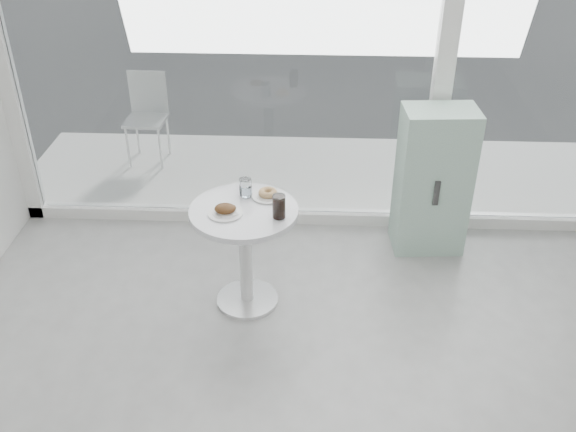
{
  "coord_description": "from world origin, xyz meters",
  "views": [
    {
      "loc": [
        -0.04,
        -1.67,
        2.94
      ],
      "look_at": [
        -0.2,
        1.7,
        0.85
      ],
      "focal_mm": 40.0,
      "sensor_mm": 36.0,
      "label": 1
    }
  ],
  "objects_px": {
    "water_tumbler_a": "(245,188)",
    "cola_glass": "(279,207)",
    "mint_cabinet": "(433,181)",
    "patio_chair": "(147,111)",
    "plate_donut": "(268,194)",
    "main_table": "(245,237)",
    "water_tumbler_b": "(246,189)",
    "plate_fritter": "(226,210)"
  },
  "relations": [
    {
      "from": "water_tumbler_b",
      "to": "plate_fritter",
      "type": "bearing_deg",
      "value": -114.89
    },
    {
      "from": "main_table",
      "to": "mint_cabinet",
      "type": "bearing_deg",
      "value": 30.06
    },
    {
      "from": "cola_glass",
      "to": "mint_cabinet",
      "type": "bearing_deg",
      "value": 37.92
    },
    {
      "from": "plate_fritter",
      "to": "water_tumbler_a",
      "type": "distance_m",
      "value": 0.27
    },
    {
      "from": "mint_cabinet",
      "to": "cola_glass",
      "type": "distance_m",
      "value": 1.45
    },
    {
      "from": "main_table",
      "to": "mint_cabinet",
      "type": "distance_m",
      "value": 1.58
    },
    {
      "from": "cola_glass",
      "to": "main_table",
      "type": "bearing_deg",
      "value": 159.5
    },
    {
      "from": "patio_chair",
      "to": "mint_cabinet",
      "type": "bearing_deg",
      "value": -26.21
    },
    {
      "from": "water_tumbler_a",
      "to": "cola_glass",
      "type": "relative_size",
      "value": 0.75
    },
    {
      "from": "plate_donut",
      "to": "water_tumbler_b",
      "type": "height_order",
      "value": "water_tumbler_b"
    },
    {
      "from": "main_table",
      "to": "water_tumbler_b",
      "type": "xyz_separation_m",
      "value": [
        0.0,
        0.17,
        0.28
      ]
    },
    {
      "from": "main_table",
      "to": "cola_glass",
      "type": "distance_m",
      "value": 0.39
    },
    {
      "from": "main_table",
      "to": "cola_glass",
      "type": "xyz_separation_m",
      "value": [
        0.24,
        -0.09,
        0.3
      ]
    },
    {
      "from": "main_table",
      "to": "water_tumbler_a",
      "type": "height_order",
      "value": "water_tumbler_a"
    },
    {
      "from": "main_table",
      "to": "mint_cabinet",
      "type": "xyz_separation_m",
      "value": [
        1.37,
        0.79,
        0.03
      ]
    },
    {
      "from": "patio_chair",
      "to": "plate_donut",
      "type": "bearing_deg",
      "value": -54.31
    },
    {
      "from": "water_tumbler_a",
      "to": "water_tumbler_b",
      "type": "distance_m",
      "value": 0.02
    },
    {
      "from": "main_table",
      "to": "plate_donut",
      "type": "bearing_deg",
      "value": 49.14
    },
    {
      "from": "plate_fritter",
      "to": "water_tumbler_a",
      "type": "height_order",
      "value": "water_tumbler_a"
    },
    {
      "from": "mint_cabinet",
      "to": "plate_donut",
      "type": "xyz_separation_m",
      "value": [
        -1.22,
        -0.62,
        0.21
      ]
    },
    {
      "from": "mint_cabinet",
      "to": "plate_fritter",
      "type": "xyz_separation_m",
      "value": [
        -1.47,
        -0.85,
        0.21
      ]
    },
    {
      "from": "mint_cabinet",
      "to": "water_tumbler_b",
      "type": "bearing_deg",
      "value": -159.68
    },
    {
      "from": "mint_cabinet",
      "to": "water_tumbler_b",
      "type": "relative_size",
      "value": 9.16
    },
    {
      "from": "mint_cabinet",
      "to": "main_table",
      "type": "bearing_deg",
      "value": -153.95
    },
    {
      "from": "water_tumbler_b",
      "to": "cola_glass",
      "type": "relative_size",
      "value": 0.8
    },
    {
      "from": "mint_cabinet",
      "to": "water_tumbler_a",
      "type": "xyz_separation_m",
      "value": [
        -1.38,
        -0.6,
        0.24
      ]
    },
    {
      "from": "main_table",
      "to": "patio_chair",
      "type": "distance_m",
      "value": 2.46
    },
    {
      "from": "patio_chair",
      "to": "water_tumbler_b",
      "type": "height_order",
      "value": "patio_chair"
    },
    {
      "from": "plate_donut",
      "to": "water_tumbler_b",
      "type": "bearing_deg",
      "value": 178.51
    },
    {
      "from": "plate_fritter",
      "to": "cola_glass",
      "type": "bearing_deg",
      "value": -4.4
    },
    {
      "from": "plate_donut",
      "to": "patio_chair",
      "type": "bearing_deg",
      "value": 123.61
    },
    {
      "from": "patio_chair",
      "to": "plate_fritter",
      "type": "relative_size",
      "value": 3.76
    },
    {
      "from": "mint_cabinet",
      "to": "patio_chair",
      "type": "relative_size",
      "value": 1.36
    },
    {
      "from": "mint_cabinet",
      "to": "plate_donut",
      "type": "bearing_deg",
      "value": -157.01
    },
    {
      "from": "water_tumbler_a",
      "to": "plate_fritter",
      "type": "bearing_deg",
      "value": -110.94
    },
    {
      "from": "main_table",
      "to": "cola_glass",
      "type": "relative_size",
      "value": 4.81
    },
    {
      "from": "main_table",
      "to": "plate_donut",
      "type": "height_order",
      "value": "plate_donut"
    },
    {
      "from": "water_tumbler_a",
      "to": "patio_chair",
      "type": "bearing_deg",
      "value": 120.6
    },
    {
      "from": "mint_cabinet",
      "to": "water_tumbler_b",
      "type": "height_order",
      "value": "mint_cabinet"
    },
    {
      "from": "plate_donut",
      "to": "water_tumbler_a",
      "type": "relative_size",
      "value": 1.82
    },
    {
      "from": "plate_fritter",
      "to": "water_tumbler_a",
      "type": "bearing_deg",
      "value": 69.06
    },
    {
      "from": "mint_cabinet",
      "to": "patio_chair",
      "type": "distance_m",
      "value": 2.88
    }
  ]
}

